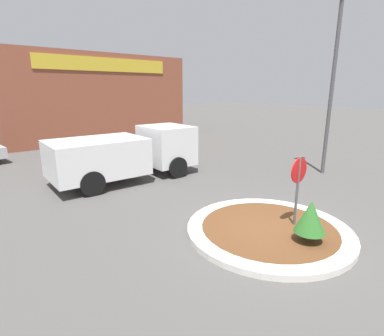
{
  "coord_description": "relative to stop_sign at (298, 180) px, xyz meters",
  "views": [
    {
      "loc": [
        -6.17,
        -4.32,
        3.68
      ],
      "look_at": [
        0.04,
        3.23,
        1.11
      ],
      "focal_mm": 28.0,
      "sensor_mm": 36.0,
      "label": 1
    }
  ],
  "objects": [
    {
      "name": "ground_plane",
      "position": [
        -0.68,
        0.33,
        -1.39
      ],
      "size": [
        120.0,
        120.0,
        0.0
      ],
      "primitive_type": "plane",
      "color": "#514F4C"
    },
    {
      "name": "traffic_island",
      "position": [
        -0.68,
        0.33,
        -1.32
      ],
      "size": [
        4.29,
        4.29,
        0.16
      ],
      "color": "silver",
      "rests_on": "ground_plane"
    },
    {
      "name": "stop_sign",
      "position": [
        0.0,
        0.0,
        0.0
      ],
      "size": [
        0.68,
        0.07,
        2.02
      ],
      "color": "#4C4C51",
      "rests_on": "ground_plane"
    },
    {
      "name": "island_shrub",
      "position": [
        -0.56,
        -0.73,
        -0.61
      ],
      "size": [
        0.72,
        0.72,
        1.02
      ],
      "color": "brown",
      "rests_on": "traffic_island"
    },
    {
      "name": "utility_truck",
      "position": [
        -1.25,
        7.13,
        -0.25
      ],
      "size": [
        6.01,
        2.57,
        2.11
      ],
      "rotation": [
        0.0,
        0.0,
        -0.03
      ],
      "color": "white",
      "rests_on": "ground_plane"
    },
    {
      "name": "storefront_building",
      "position": [
        2.3,
        19.47,
        1.69
      ],
      "size": [
        13.31,
        6.07,
        6.15
      ],
      "color": "brown",
      "rests_on": "ground_plane"
    },
    {
      "name": "light_pole",
      "position": [
        6.11,
        2.4,
        2.97
      ],
      "size": [
        0.7,
        0.3,
        7.59
      ],
      "color": "#4C4C51",
      "rests_on": "ground_plane"
    }
  ]
}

